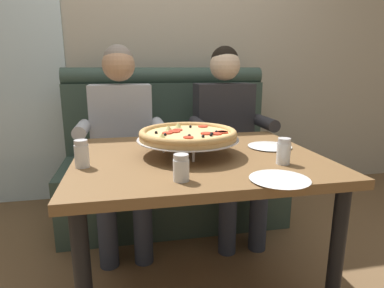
{
  "coord_description": "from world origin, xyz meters",
  "views": [
    {
      "loc": [
        -0.32,
        -1.42,
        1.13
      ],
      "look_at": [
        -0.01,
        0.1,
        0.76
      ],
      "focal_mm": 30.08,
      "sensor_mm": 36.0,
      "label": 1
    }
  ],
  "objects_px": {
    "booth_bench": "(171,165)",
    "plate_near_right": "(280,178)",
    "shaker_oregano": "(181,170)",
    "plate_near_left": "(270,145)",
    "dining_table": "(198,173)",
    "diner_left": "(122,134)",
    "patio_chair": "(32,127)",
    "shaker_pepper_flakes": "(82,156)",
    "pizza": "(188,135)",
    "shaker_parmesan": "(284,153)",
    "diner_right": "(227,130)"
  },
  "relations": [
    {
      "from": "booth_bench",
      "to": "diner_left",
      "type": "height_order",
      "value": "diner_left"
    },
    {
      "from": "plate_near_right",
      "to": "patio_chair",
      "type": "relative_size",
      "value": 0.26
    },
    {
      "from": "plate_near_left",
      "to": "patio_chair",
      "type": "height_order",
      "value": "patio_chair"
    },
    {
      "from": "booth_bench",
      "to": "shaker_parmesan",
      "type": "relative_size",
      "value": 14.17
    },
    {
      "from": "shaker_oregano",
      "to": "plate_near_left",
      "type": "height_order",
      "value": "shaker_oregano"
    },
    {
      "from": "pizza",
      "to": "plate_near_left",
      "type": "distance_m",
      "value": 0.45
    },
    {
      "from": "diner_right",
      "to": "plate_near_right",
      "type": "distance_m",
      "value": 1.08
    },
    {
      "from": "dining_table",
      "to": "diner_right",
      "type": "xyz_separation_m",
      "value": [
        0.36,
        0.67,
        0.07
      ]
    },
    {
      "from": "pizza",
      "to": "shaker_pepper_flakes",
      "type": "bearing_deg",
      "value": -166.84
    },
    {
      "from": "shaker_pepper_flakes",
      "to": "shaker_oregano",
      "type": "bearing_deg",
      "value": -33.07
    },
    {
      "from": "shaker_parmesan",
      "to": "diner_right",
      "type": "bearing_deg",
      "value": 87.83
    },
    {
      "from": "shaker_parmesan",
      "to": "patio_chair",
      "type": "relative_size",
      "value": 0.13
    },
    {
      "from": "plate_near_right",
      "to": "shaker_oregano",
      "type": "bearing_deg",
      "value": 168.99
    },
    {
      "from": "pizza",
      "to": "diner_left",
      "type": "bearing_deg",
      "value": 115.65
    },
    {
      "from": "shaker_pepper_flakes",
      "to": "booth_bench",
      "type": "bearing_deg",
      "value": 63.74
    },
    {
      "from": "dining_table",
      "to": "patio_chair",
      "type": "height_order",
      "value": "patio_chair"
    },
    {
      "from": "plate_near_right",
      "to": "pizza",
      "type": "bearing_deg",
      "value": 121.81
    },
    {
      "from": "patio_chair",
      "to": "diner_right",
      "type": "bearing_deg",
      "value": -41.73
    },
    {
      "from": "booth_bench",
      "to": "diner_left",
      "type": "xyz_separation_m",
      "value": [
        -0.36,
        -0.27,
        0.31
      ]
    },
    {
      "from": "diner_left",
      "to": "patio_chair",
      "type": "height_order",
      "value": "diner_left"
    },
    {
      "from": "diner_right",
      "to": "diner_left",
      "type": "bearing_deg",
      "value": 180.0
    },
    {
      "from": "booth_bench",
      "to": "plate_near_right",
      "type": "distance_m",
      "value": 1.4
    },
    {
      "from": "shaker_pepper_flakes",
      "to": "plate_near_left",
      "type": "relative_size",
      "value": 0.51
    },
    {
      "from": "pizza",
      "to": "plate_near_right",
      "type": "bearing_deg",
      "value": -58.19
    },
    {
      "from": "diner_right",
      "to": "shaker_parmesan",
      "type": "xyz_separation_m",
      "value": [
        -0.03,
        -0.88,
        0.07
      ]
    },
    {
      "from": "booth_bench",
      "to": "shaker_oregano",
      "type": "bearing_deg",
      "value": -96.09
    },
    {
      "from": "diner_left",
      "to": "patio_chair",
      "type": "bearing_deg",
      "value": 122.5
    },
    {
      "from": "pizza",
      "to": "diner_right",
      "type": "bearing_deg",
      "value": 58.45
    },
    {
      "from": "booth_bench",
      "to": "diner_right",
      "type": "bearing_deg",
      "value": -36.71
    },
    {
      "from": "shaker_oregano",
      "to": "plate_near_left",
      "type": "distance_m",
      "value": 0.67
    },
    {
      "from": "plate_near_right",
      "to": "plate_near_left",
      "type": "bearing_deg",
      "value": 69.27
    },
    {
      "from": "plate_near_right",
      "to": "diner_left",
      "type": "bearing_deg",
      "value": 118.15
    },
    {
      "from": "dining_table",
      "to": "shaker_oregano",
      "type": "xyz_separation_m",
      "value": [
        -0.14,
        -0.33,
        0.13
      ]
    },
    {
      "from": "dining_table",
      "to": "plate_near_right",
      "type": "xyz_separation_m",
      "value": [
        0.22,
        -0.4,
        0.1
      ]
    },
    {
      "from": "shaker_oregano",
      "to": "patio_chair",
      "type": "xyz_separation_m",
      "value": [
        -1.16,
        2.48,
        -0.25
      ]
    },
    {
      "from": "pizza",
      "to": "shaker_parmesan",
      "type": "xyz_separation_m",
      "value": [
        0.37,
        -0.23,
        -0.05
      ]
    },
    {
      "from": "dining_table",
      "to": "shaker_pepper_flakes",
      "type": "distance_m",
      "value": 0.53
    },
    {
      "from": "pizza",
      "to": "plate_near_left",
      "type": "xyz_separation_m",
      "value": [
        0.44,
        0.06,
        -0.08
      ]
    },
    {
      "from": "shaker_oregano",
      "to": "shaker_pepper_flakes",
      "type": "distance_m",
      "value": 0.44
    },
    {
      "from": "plate_near_right",
      "to": "patio_chair",
      "type": "distance_m",
      "value": 2.97
    },
    {
      "from": "dining_table",
      "to": "shaker_parmesan",
      "type": "height_order",
      "value": "shaker_parmesan"
    },
    {
      "from": "diner_left",
      "to": "plate_near_right",
      "type": "relative_size",
      "value": 5.76
    },
    {
      "from": "shaker_parmesan",
      "to": "patio_chair",
      "type": "xyz_separation_m",
      "value": [
        -1.62,
        2.36,
        -0.25
      ]
    },
    {
      "from": "plate_near_left",
      "to": "plate_near_right",
      "type": "xyz_separation_m",
      "value": [
        -0.18,
        -0.47,
        -0.0
      ]
    },
    {
      "from": "booth_bench",
      "to": "shaker_oregano",
      "type": "height_order",
      "value": "booth_bench"
    },
    {
      "from": "pizza",
      "to": "plate_near_right",
      "type": "xyz_separation_m",
      "value": [
        0.26,
        -0.42,
        -0.08
      ]
    },
    {
      "from": "shaker_parmesan",
      "to": "booth_bench",
      "type": "bearing_deg",
      "value": 105.7
    },
    {
      "from": "diner_left",
      "to": "shaker_pepper_flakes",
      "type": "relative_size",
      "value": 11.17
    },
    {
      "from": "dining_table",
      "to": "shaker_oregano",
      "type": "relative_size",
      "value": 11.39
    },
    {
      "from": "pizza",
      "to": "shaker_oregano",
      "type": "height_order",
      "value": "pizza"
    }
  ]
}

